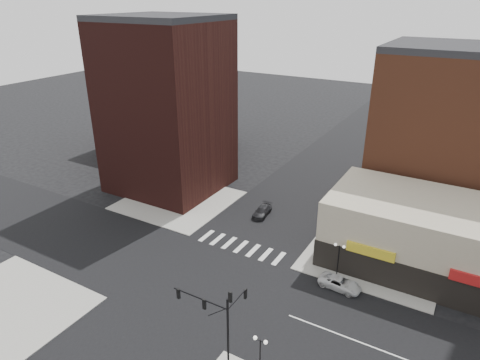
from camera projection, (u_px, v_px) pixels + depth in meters
The scene contains 14 objects.
ground at pixel (203, 283), 45.69m from camera, with size 240.00×240.00×0.00m, color black.
road_ew at pixel (203, 283), 45.69m from camera, with size 200.00×14.00×0.02m, color black.
road_ns at pixel (203, 283), 45.69m from camera, with size 14.00×200.00×0.02m, color black.
sidewalk_nw at pixel (179, 200), 63.84m from camera, with size 15.00×15.00×0.12m, color gray.
sidewalk_ne at pixel (375, 255), 50.46m from camera, with size 15.00×15.00×0.12m, color gray.
building_nw at pixel (167, 109), 64.10m from camera, with size 16.00×15.00×25.00m, color #331310.
building_nw_low at pixel (167, 116), 84.97m from camera, with size 20.00×18.00×12.00m, color #331310.
building_ne_midrise at pixel (449, 139), 55.88m from camera, with size 18.00×15.00×22.00m, color brown.
building_ne_row at pixel (440, 245), 46.56m from camera, with size 24.20×12.20×8.00m.
traffic_signal at pixel (220, 313), 34.17m from camera, with size 5.59×3.09×7.77m.
street_lamp_se_a at pixel (260, 348), 32.97m from camera, with size 1.22×0.32×4.16m.
street_lamp_ne at pixel (339, 252), 45.17m from camera, with size 1.22×0.32×4.16m.
white_suv at pixel (340, 283), 44.66m from camera, with size 2.05×4.44×1.23m, color silver.
dark_sedan_north at pixel (262, 211), 59.42m from camera, with size 1.73×4.26×1.24m, color black.
Camera 1 is at (22.24, -30.39, 28.40)m, focal length 32.00 mm.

